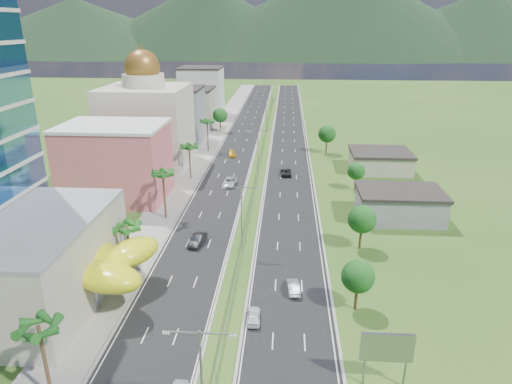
# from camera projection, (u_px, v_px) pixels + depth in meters

# --- Properties ---
(ground) EXTENTS (500.00, 500.00, 0.00)m
(ground) POSITION_uv_depth(u_px,v_px,m) (235.00, 284.00, 64.03)
(ground) COLOR #2D5119
(ground) RESTS_ON ground
(road_left) EXTENTS (11.00, 260.00, 0.04)m
(road_left) POSITION_uv_depth(u_px,v_px,m) (243.00, 136.00, 148.72)
(road_left) COLOR black
(road_left) RESTS_ON ground
(road_right) EXTENTS (11.00, 260.00, 0.04)m
(road_right) POSITION_uv_depth(u_px,v_px,m) (289.00, 136.00, 147.77)
(road_right) COLOR black
(road_right) RESTS_ON ground
(sidewalk_left) EXTENTS (7.00, 260.00, 0.12)m
(sidewalk_left) POSITION_uv_depth(u_px,v_px,m) (214.00, 135.00, 149.30)
(sidewalk_left) COLOR gray
(sidewalk_left) RESTS_ON ground
(median_guardrail) EXTENTS (0.10, 216.06, 0.76)m
(median_guardrail) POSITION_uv_depth(u_px,v_px,m) (263.00, 148.00, 131.18)
(median_guardrail) COLOR gray
(median_guardrail) RESTS_ON ground
(streetlight_median_a) EXTENTS (6.04, 0.25, 11.00)m
(streetlight_median_a) POSITION_uv_depth(u_px,v_px,m) (201.00, 373.00, 38.30)
(streetlight_median_a) COLOR gray
(streetlight_median_a) RESTS_ON ground
(streetlight_median_b) EXTENTS (6.04, 0.25, 11.00)m
(streetlight_median_b) POSITION_uv_depth(u_px,v_px,m) (242.00, 212.00, 71.05)
(streetlight_median_b) COLOR gray
(streetlight_median_b) RESTS_ON ground
(streetlight_median_c) EXTENTS (6.04, 0.25, 11.00)m
(streetlight_median_c) POSITION_uv_depth(u_px,v_px,m) (258.00, 147.00, 108.48)
(streetlight_median_c) COLOR gray
(streetlight_median_c) RESTS_ON ground
(streetlight_median_d) EXTENTS (6.04, 0.25, 11.00)m
(streetlight_median_d) POSITION_uv_depth(u_px,v_px,m) (266.00, 112.00, 150.59)
(streetlight_median_d) COLOR gray
(streetlight_median_d) RESTS_ON ground
(streetlight_median_e) EXTENTS (6.04, 0.25, 11.00)m
(streetlight_median_e) POSITION_uv_depth(u_px,v_px,m) (271.00, 93.00, 192.69)
(streetlight_median_e) COLOR gray
(streetlight_median_e) RESTS_ON ground
(lime_canopy) EXTENTS (18.00, 15.00, 7.40)m
(lime_canopy) POSITION_uv_depth(u_px,v_px,m) (80.00, 262.00, 59.82)
(lime_canopy) COLOR #D1D214
(lime_canopy) RESTS_ON ground
(pink_shophouse) EXTENTS (20.00, 15.00, 15.00)m
(pink_shophouse) POSITION_uv_depth(u_px,v_px,m) (116.00, 163.00, 93.14)
(pink_shophouse) COLOR #D95968
(pink_shophouse) RESTS_ON ground
(domed_building) EXTENTS (20.00, 20.00, 28.70)m
(domed_building) POSITION_uv_depth(u_px,v_px,m) (147.00, 122.00, 113.32)
(domed_building) COLOR #C0B69F
(domed_building) RESTS_ON ground
(midrise_grey) EXTENTS (16.00, 15.00, 16.00)m
(midrise_grey) POSITION_uv_depth(u_px,v_px,m) (175.00, 116.00, 137.82)
(midrise_grey) COLOR slate
(midrise_grey) RESTS_ON ground
(midrise_beige) EXTENTS (16.00, 15.00, 13.00)m
(midrise_beige) POSITION_uv_depth(u_px,v_px,m) (190.00, 109.00, 158.93)
(midrise_beige) COLOR #A29B85
(midrise_beige) RESTS_ON ground
(midrise_white) EXTENTS (16.00, 15.00, 18.00)m
(midrise_white) POSITION_uv_depth(u_px,v_px,m) (202.00, 92.00, 179.58)
(midrise_white) COLOR silver
(midrise_white) RESTS_ON ground
(billboard) EXTENTS (5.20, 0.35, 6.20)m
(billboard) POSITION_uv_depth(u_px,v_px,m) (387.00, 349.00, 44.58)
(billboard) COLOR gray
(billboard) RESTS_ON ground
(shed_near) EXTENTS (15.00, 10.00, 5.00)m
(shed_near) POSITION_uv_depth(u_px,v_px,m) (399.00, 206.00, 84.79)
(shed_near) COLOR slate
(shed_near) RESTS_ON ground
(shed_far) EXTENTS (14.00, 12.00, 4.40)m
(shed_far) POSITION_uv_depth(u_px,v_px,m) (380.00, 162.00, 112.84)
(shed_far) COLOR #A29B85
(shed_far) RESTS_ON ground
(palm_tree_a) EXTENTS (3.60, 3.60, 9.10)m
(palm_tree_a) POSITION_uv_depth(u_px,v_px,m) (39.00, 330.00, 41.64)
(palm_tree_a) COLOR #47301C
(palm_tree_a) RESTS_ON ground
(palm_tree_b) EXTENTS (3.60, 3.60, 8.10)m
(palm_tree_b) POSITION_uv_depth(u_px,v_px,m) (127.00, 229.00, 64.43)
(palm_tree_b) COLOR #47301C
(palm_tree_b) RESTS_ON ground
(palm_tree_c) EXTENTS (3.60, 3.60, 9.60)m
(palm_tree_c) POSITION_uv_depth(u_px,v_px,m) (163.00, 175.00, 82.65)
(palm_tree_c) COLOR #47301C
(palm_tree_c) RESTS_ON ground
(palm_tree_d) EXTENTS (3.60, 3.60, 8.60)m
(palm_tree_d) POSITION_uv_depth(u_px,v_px,m) (189.00, 148.00, 104.50)
(palm_tree_d) COLOR #47301C
(palm_tree_d) RESTS_ON ground
(palm_tree_e) EXTENTS (3.60, 3.60, 9.40)m
(palm_tree_e) POSITION_uv_depth(u_px,v_px,m) (207.00, 123.00, 127.63)
(palm_tree_e) COLOR #47301C
(palm_tree_e) RESTS_ON ground
(leafy_tree_lfar) EXTENTS (4.90, 4.90, 8.05)m
(leafy_tree_lfar) POSITION_uv_depth(u_px,v_px,m) (220.00, 115.00, 151.97)
(leafy_tree_lfar) COLOR #47301C
(leafy_tree_lfar) RESTS_ON ground
(leafy_tree_ra) EXTENTS (4.20, 4.20, 6.90)m
(leafy_tree_ra) POSITION_uv_depth(u_px,v_px,m) (358.00, 277.00, 56.69)
(leafy_tree_ra) COLOR #47301C
(leafy_tree_ra) RESTS_ON ground
(leafy_tree_rb) EXTENTS (4.55, 4.55, 7.47)m
(leafy_tree_rb) POSITION_uv_depth(u_px,v_px,m) (362.00, 219.00, 72.27)
(leafy_tree_rb) COLOR #47301C
(leafy_tree_rb) RESTS_ON ground
(leafy_tree_rc) EXTENTS (3.85, 3.85, 6.33)m
(leafy_tree_rc) POSITION_uv_depth(u_px,v_px,m) (356.00, 171.00, 98.56)
(leafy_tree_rc) COLOR #47301C
(leafy_tree_rc) RESTS_ON ground
(leafy_tree_rd) EXTENTS (4.90, 4.90, 8.05)m
(leafy_tree_rd) POSITION_uv_depth(u_px,v_px,m) (327.00, 134.00, 126.46)
(leafy_tree_rd) COLOR #47301C
(leafy_tree_rd) RESTS_ON ground
(mountain_ridge) EXTENTS (860.00, 140.00, 90.00)m
(mountain_ridge) POSITION_uv_depth(u_px,v_px,m) (338.00, 58.00, 481.32)
(mountain_ridge) COLOR black
(mountain_ridge) RESTS_ON ground
(car_dark_left) EXTENTS (2.52, 5.18, 1.63)m
(car_dark_left) POSITION_uv_depth(u_px,v_px,m) (198.00, 240.00, 75.11)
(car_dark_left) COLOR black
(car_dark_left) RESTS_ON road_left
(car_silver_mid_left) EXTENTS (3.21, 6.03, 1.61)m
(car_silver_mid_left) POSITION_uv_depth(u_px,v_px,m) (230.00, 182.00, 102.64)
(car_silver_mid_left) COLOR #B8BBC1
(car_silver_mid_left) RESTS_ON road_left
(car_yellow_far_left) EXTENTS (2.71, 5.00, 1.37)m
(car_yellow_far_left) POSITION_uv_depth(u_px,v_px,m) (232.00, 154.00, 125.34)
(car_yellow_far_left) COLOR #C59317
(car_yellow_far_left) RESTS_ON road_left
(car_white_near_right) EXTENTS (1.81, 4.10, 1.37)m
(car_white_near_right) POSITION_uv_depth(u_px,v_px,m) (254.00, 316.00, 55.84)
(car_white_near_right) COLOR white
(car_white_near_right) RESTS_ON road_right
(car_silver_right) EXTENTS (1.90, 4.43, 1.42)m
(car_silver_right) POSITION_uv_depth(u_px,v_px,m) (293.00, 287.00, 61.90)
(car_silver_right) COLOR #B0B3B8
(car_silver_right) RESTS_ON road_right
(car_dark_far_right) EXTENTS (2.75, 5.49, 1.49)m
(car_dark_far_right) POSITION_uv_depth(u_px,v_px,m) (286.00, 172.00, 109.67)
(car_dark_far_right) COLOR black
(car_dark_far_right) RESTS_ON road_right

